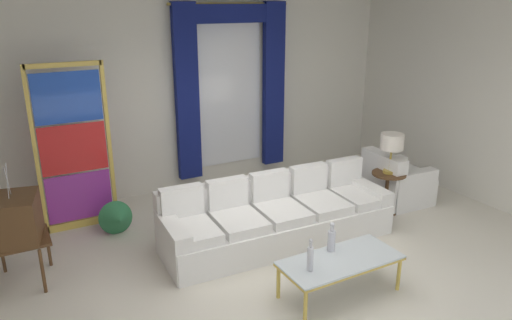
{
  "coord_description": "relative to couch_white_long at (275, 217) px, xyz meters",
  "views": [
    {
      "loc": [
        -2.6,
        -3.97,
        2.91
      ],
      "look_at": [
        0.08,
        0.9,
        1.05
      ],
      "focal_mm": 33.55,
      "sensor_mm": 36.0,
      "label": 1
    }
  ],
  "objects": [
    {
      "name": "wall_right",
      "position": [
        3.4,
        -0.13,
        1.19
      ],
      "size": [
        0.12,
        7.0,
        3.0
      ],
      "primitive_type": "cube",
      "color": "white",
      "rests_on": "ground"
    },
    {
      "name": "round_side_table",
      "position": [
        1.85,
        -0.05,
        0.05
      ],
      "size": [
        0.48,
        0.48,
        0.59
      ],
      "color": "brown",
      "rests_on": "ground"
    },
    {
      "name": "peacock_figurine",
      "position": [
        -1.73,
        1.07,
        -0.09
      ],
      "size": [
        0.44,
        0.6,
        0.5
      ],
      "color": "beige",
      "rests_on": "ground"
    },
    {
      "name": "couch_white_long",
      "position": [
        0.0,
        0.0,
        0.0
      ],
      "size": [
        2.96,
        1.05,
        0.86
      ],
      "color": "white",
      "rests_on": "ground"
    },
    {
      "name": "stained_glass_divider",
      "position": [
        -2.09,
        1.57,
        0.75
      ],
      "size": [
        0.95,
        0.05,
        2.2
      ],
      "color": "gold",
      "rests_on": "ground"
    },
    {
      "name": "armchair_white",
      "position": [
        2.19,
        0.16,
        -0.02
      ],
      "size": [
        0.86,
        0.86,
        0.8
      ],
      "color": "white",
      "rests_on": "ground"
    },
    {
      "name": "bottle_crystal_tall",
      "position": [
        -0.02,
        -1.17,
        0.24
      ],
      "size": [
        0.08,
        0.08,
        0.33
      ],
      "color": "silver",
      "rests_on": "coffee_table"
    },
    {
      "name": "coffee_table",
      "position": [
        -0.04,
        -1.36,
        0.07
      ],
      "size": [
        1.26,
        0.56,
        0.41
      ],
      "color": "silver",
      "rests_on": "ground"
    },
    {
      "name": "ground_plane",
      "position": [
        -0.26,
        -0.73,
        -0.31
      ],
      "size": [
        16.0,
        16.0,
        0.0
      ],
      "primitive_type": "plane",
      "color": "silver"
    },
    {
      "name": "wall_rear",
      "position": [
        -0.26,
        2.33,
        1.19
      ],
      "size": [
        8.0,
        0.12,
        3.0
      ],
      "primitive_type": "cube",
      "color": "white",
      "rests_on": "ground"
    },
    {
      "name": "bottle_blue_decanter",
      "position": [
        -0.44,
        -1.38,
        0.24
      ],
      "size": [
        0.06,
        0.06,
        0.34
      ],
      "color": "silver",
      "rests_on": "coffee_table"
    },
    {
      "name": "table_lamp_brass",
      "position": [
        1.85,
        -0.05,
        0.72
      ],
      "size": [
        0.32,
        0.32,
        0.57
      ],
      "color": "#B29338",
      "rests_on": "round_side_table"
    },
    {
      "name": "curtained_window",
      "position": [
        0.47,
        2.16,
        1.43
      ],
      "size": [
        2.0,
        0.17,
        2.7
      ],
      "color": "white",
      "rests_on": "ground"
    },
    {
      "name": "vintage_tv",
      "position": [
        -2.9,
        0.47,
        0.42
      ],
      "size": [
        0.62,
        0.68,
        1.35
      ],
      "color": "brown",
      "rests_on": "ground"
    }
  ]
}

